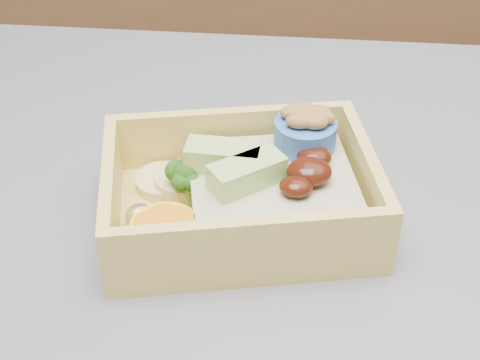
{
  "coord_description": "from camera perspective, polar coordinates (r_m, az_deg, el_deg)",
  "views": [
    {
      "loc": [
        -0.16,
        -0.3,
        1.22
      ],
      "look_at": [
        -0.19,
        0.04,
        0.95
      ],
      "focal_mm": 50.0,
      "sensor_mm": 36.0,
      "label": 1
    }
  ],
  "objects": [
    {
      "name": "bento_box",
      "position": [
        0.44,
        0.69,
        -0.96
      ],
      "size": [
        0.2,
        0.16,
        0.06
      ],
      "rotation": [
        0.0,
        0.0,
        0.21
      ],
      "color": "#D6BE58",
      "rests_on": "island"
    }
  ]
}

